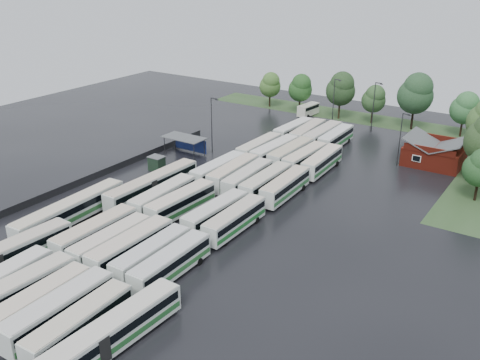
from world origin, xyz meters
The scene contains 54 objects.
ground centered at (0.00, 0.00, 0.00)m, with size 160.00×160.00×0.00m, color black.
brick_building centered at (24.00, 42.77, 1.87)m, with size 10.07×8.60×5.39m.
wash_shed centered at (-17.20, 22.02, 2.99)m, with size 8.20×4.20×3.58m.
utility_hut centered at (-16.20, 12.60, 1.32)m, with size 2.70×2.20×2.62m.
grass_strip_north centered at (2.00, 64.80, 0.01)m, with size 80.00×10.00×0.01m, color #2F4B25.
west_fence centered at (-22.20, 8.00, 0.60)m, with size 0.10×50.00×1.20m, color #2D2D30.
bus_r0c0 centered at (-4.30, -26.08, 1.91)m, with size 3.24×12.60×3.48m.
bus_r0c1 centered at (-1.30, -25.71, 1.93)m, with size 3.09×12.72×3.52m.
bus_r0c2 centered at (2.18, -25.98, 1.88)m, with size 2.93×12.37×3.42m.
bus_r0c3 centered at (5.13, -25.81, 1.97)m, with size 2.97×12.91×3.58m.
bus_r0c4 centered at (8.53, -26.13, 1.90)m, with size 3.10×12.48×3.45m.
bus_r1c0 centered at (-4.41, -12.31, 1.95)m, with size 2.76×12.76×3.55m.
bus_r1c1 centered at (-1.08, -12.74, 1.87)m, with size 2.64×12.24×3.41m.
bus_r1c2 centered at (1.98, -12.38, 1.96)m, with size 2.77×12.83×3.57m.
bus_r1c3 centered at (5.35, -12.28, 1.86)m, with size 2.79×12.17×3.38m.
bus_r1c4 centered at (8.49, -12.44, 1.88)m, with size 2.83×12.35×3.43m.
bus_r2c0 centered at (-4.60, 1.17, 1.95)m, with size 3.09×12.80×3.54m.
bus_r2c1 centered at (-1.17, 1.19, 1.93)m, with size 3.23×12.73×3.51m.
bus_r2c3 centered at (5.08, 1.21, 1.87)m, with size 3.01×12.32×3.41m.
bus_r2c4 centered at (8.41, 1.08, 1.86)m, with size 2.70×12.18×3.38m.
bus_r3c0 centered at (-4.23, 14.87, 1.92)m, with size 2.89×12.56×3.48m.
bus_r3c1 centered at (-1.37, 15.07, 1.93)m, with size 3.21×12.71×3.51m.
bus_r3c2 centered at (1.86, 14.49, 1.90)m, with size 3.17×12.52×3.46m.
bus_r3c3 centered at (5.22, 14.68, 1.91)m, with size 2.79×12.50×3.47m.
bus_r3c4 centered at (8.54, 15.01, 1.89)m, with size 3.02×12.39×3.43m.
bus_r4c0 centered at (-4.49, 28.35, 1.88)m, with size 2.74×12.29×3.41m.
bus_r4c1 centered at (-1.05, 28.27, 1.95)m, with size 3.29×12.88×3.55m.
bus_r4c2 centered at (2.12, 28.65, 1.96)m, with size 2.99×12.87×3.57m.
bus_r4c3 centered at (5.21, 28.16, 1.87)m, with size 2.98×12.27×3.39m.
bus_r4c4 centered at (8.53, 28.28, 1.89)m, with size 3.07×12.43×3.43m.
bus_r5c0 centered at (-4.49, 41.85, 1.86)m, with size 3.06×12.25×3.38m.
bus_r5c1 centered at (-1.09, 41.74, 1.93)m, with size 3.29×12.74×3.51m.
bus_r5c2 centered at (2.17, 41.91, 1.95)m, with size 2.78×12.78×3.55m.
bus_r5c3 centered at (5.05, 41.88, 1.86)m, with size 2.79×12.19×3.38m.
artic_bus_west_a centered at (-8.96, -23.03, 1.92)m, with size 3.50×18.77×3.46m.
artic_bus_west_b centered at (-9.17, 3.88, 1.92)m, with size 3.03×18.71×3.46m.
artic_bus_west_c centered at (-12.43, -9.66, 1.95)m, with size 3.49×19.02×3.51m.
artic_bus_east centered at (12.16, -26.43, 1.92)m, with size 3.34×18.78×3.47m.
minibus centered at (-10.17, 59.81, 1.53)m, with size 2.96×6.52×2.76m.
tree_north_0 centered at (-21.96, 61.71, 5.73)m, with size 5.38×5.38×8.90m.
tree_north_1 centered at (-13.16, 61.18, 6.14)m, with size 5.77×5.77×9.55m.
tree_north_2 centered at (-2.79, 61.30, 7.22)m, with size 6.77×6.77×11.22m.
tree_north_3 centered at (5.01, 62.06, 5.76)m, with size 5.41×5.41×8.96m.
tree_north_4 centered at (14.11, 62.28, 8.16)m, with size 7.66×7.66×12.69m.
tree_north_5 centered at (24.33, 62.96, 6.31)m, with size 5.92×5.92×9.81m.
lamp_post_ne centered at (18.85, 38.51, 5.75)m, with size 1.52×0.30×9.90m.
lamp_post_nw centered at (-13.62, 25.89, 6.30)m, with size 1.67×0.33×10.86m.
lamp_post_back_w centered at (-2.08, 56.14, 6.04)m, with size 1.60×0.31×10.40m.
lamp_post_back_e centered at (7.24, 56.12, 6.27)m, with size 1.66×0.32×10.80m.
puddle_0 centered at (-3.56, -19.99, 0.00)m, with size 6.05×6.05×0.01m, color black.
puddle_1 centered at (8.79, -19.71, 0.00)m, with size 3.87×3.87×0.01m, color black.
puddle_2 centered at (-10.16, 0.01, 0.00)m, with size 5.42×5.42×0.01m, color black.
puddle_3 centered at (4.95, -0.30, 0.00)m, with size 5.02×5.02×0.01m, color black.
puddle_4 centered at (11.70, -16.76, 0.00)m, with size 2.96×2.96×0.01m, color black.
Camera 1 is at (45.29, -53.02, 34.97)m, focal length 40.00 mm.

